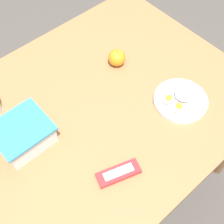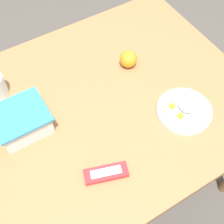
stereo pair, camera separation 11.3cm
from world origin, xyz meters
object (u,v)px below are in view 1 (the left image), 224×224
object	(u,v)px
orange_fruit	(117,58)
food_container	(24,135)
candy_bar	(118,173)
rice_plate	(181,99)

from	to	relation	value
orange_fruit	food_container	bearing A→B (deg)	-172.75
food_container	orange_fruit	xyz separation A→B (m)	(0.48, 0.06, -0.00)
candy_bar	orange_fruit	bearing A→B (deg)	48.63
food_container	orange_fruit	size ratio (longest dim) A/B	2.64
food_container	candy_bar	size ratio (longest dim) A/B	1.22
rice_plate	candy_bar	size ratio (longest dim) A/B	1.33
orange_fruit	rice_plate	world-z (taller)	orange_fruit
candy_bar	food_container	bearing A→B (deg)	117.39
rice_plate	candy_bar	xyz separation A→B (m)	(-0.37, -0.06, -0.01)
orange_fruit	rice_plate	xyz separation A→B (m)	(0.05, -0.31, -0.02)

